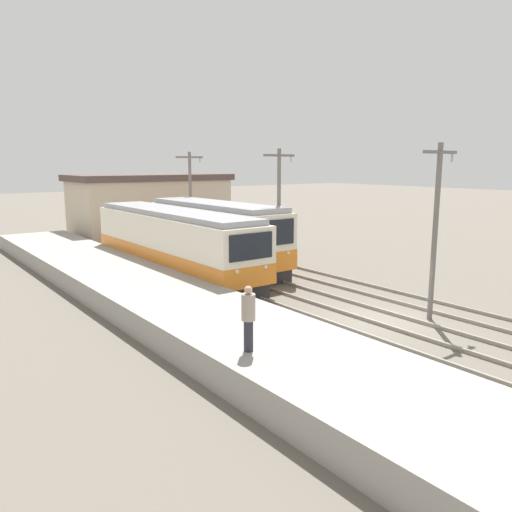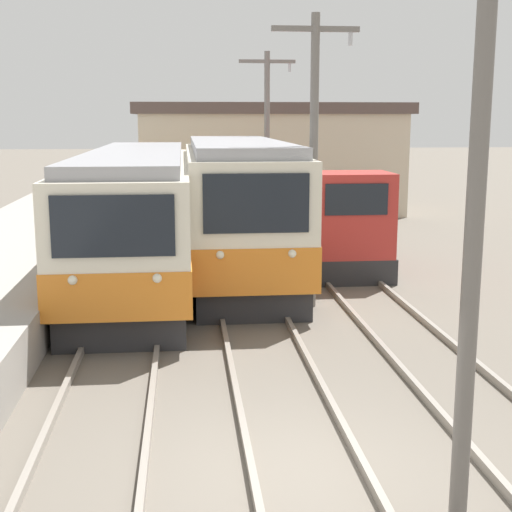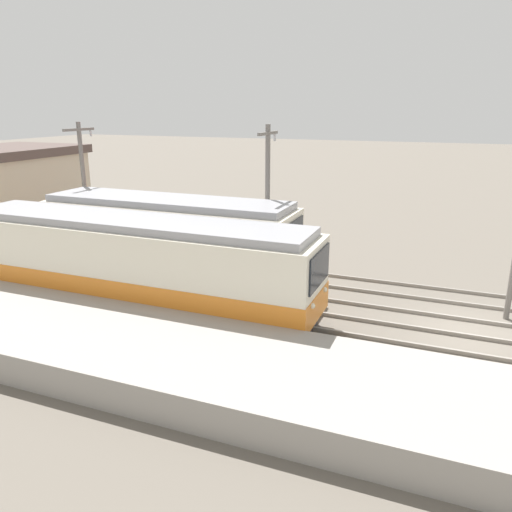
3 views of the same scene
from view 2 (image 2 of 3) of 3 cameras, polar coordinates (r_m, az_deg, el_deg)
name	(u,v)px [view 2 (image 2 of 3)]	position (r m, az deg, el deg)	size (l,w,h in m)	color
ground_plane	(292,473)	(9.51, 2.90, -16.93)	(200.00, 200.00, 0.00)	#665E54
track_left	(84,478)	(9.48, -13.56, -16.88)	(1.54, 60.00, 0.14)	gray
track_center	(308,467)	(9.51, 4.14, -16.48)	(1.54, 60.00, 0.14)	gray
commuter_train_left	(138,219)	(20.32, -9.41, 2.94)	(2.84, 14.25, 3.58)	#28282B
commuter_train_center	(237,213)	(20.48, -1.53, 3.45)	(2.84, 11.06, 3.83)	#28282B
shunting_locomotive	(336,229)	(21.39, 6.44, 2.17)	(2.40, 5.43, 3.00)	#28282B
catenary_mast_near	(477,192)	(7.72, 17.27, 4.91)	(2.00, 0.20, 6.77)	slate
catenary_mast_mid	(314,151)	(16.68, 4.67, 8.35)	(2.00, 0.20, 6.77)	slate
catenary_mast_far	(267,140)	(25.90, 0.90, 9.30)	(2.00, 0.20, 6.77)	slate
station_building	(269,158)	(34.60, 1.02, 7.88)	(12.60, 6.30, 5.14)	beige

